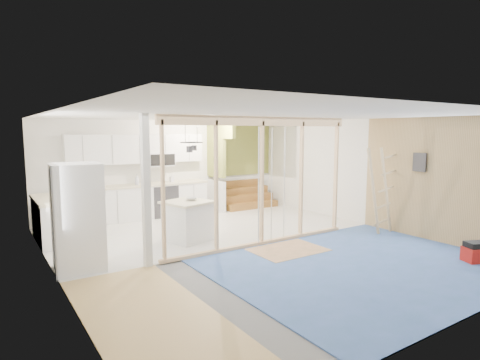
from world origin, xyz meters
TOP-DOWN VIEW (x-y plane):
  - room at (0.00, 0.00)m, footprint 7.01×8.01m
  - floor_overlays at (0.07, 0.06)m, footprint 7.00×8.00m
  - stud_frame at (-0.24, -0.00)m, footprint 4.66×0.14m
  - base_cabinets at (-1.61, 3.36)m, footprint 4.45×2.24m
  - upper_cabinets at (-0.84, 3.82)m, footprint 3.60×0.41m
  - green_partition at (2.04, 3.66)m, footprint 2.25×1.51m
  - pot_rack at (-0.31, 1.89)m, footprint 0.52×0.52m
  - sheathing_panel at (3.48, -2.00)m, footprint 0.02×4.00m
  - electrical_panel at (3.43, -1.40)m, footprint 0.04×0.30m
  - ceiling_light at (1.40, 3.00)m, footprint 0.32×0.32m
  - fridge at (-3.10, 0.47)m, footprint 0.84×0.81m
  - island at (-0.81, 1.10)m, footprint 1.08×1.08m
  - bowl at (-0.70, 1.15)m, footprint 0.32×0.32m
  - soap_bottle_a at (-1.02, 3.60)m, footprint 0.12×0.12m
  - soap_bottle_b at (-0.03, 3.67)m, footprint 0.11×0.11m
  - toolbox at (2.81, -2.96)m, footprint 0.48×0.42m
  - ladder at (3.05, -0.76)m, footprint 1.04×0.08m

SIDE VIEW (x-z plane):
  - floor_overlays at x=0.07m, z-range 0.00..0.02m
  - toolbox at x=2.81m, z-range -0.01..0.36m
  - island at x=-0.81m, z-range 0.00..0.85m
  - base_cabinets at x=-1.61m, z-range 0.00..0.93m
  - bowl at x=-0.70m, z-range 0.86..0.92m
  - fridge at x=-3.10m, z-range 0.00..1.79m
  - green_partition at x=2.04m, z-range -0.36..2.24m
  - ladder at x=3.05m, z-range 0.02..1.96m
  - soap_bottle_b at x=-0.03m, z-range 0.93..1.14m
  - soap_bottle_a at x=-1.02m, z-range 0.93..1.21m
  - sheathing_panel at x=3.48m, z-range 0.00..2.60m
  - room at x=0.00m, z-range 0.00..2.61m
  - stud_frame at x=-0.24m, z-range 0.29..2.89m
  - electrical_panel at x=3.43m, z-range 1.45..1.85m
  - upper_cabinets at x=-0.84m, z-range 1.39..2.25m
  - pot_rack at x=-0.31m, z-range 1.64..2.36m
  - ceiling_light at x=1.40m, z-range 2.50..2.58m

